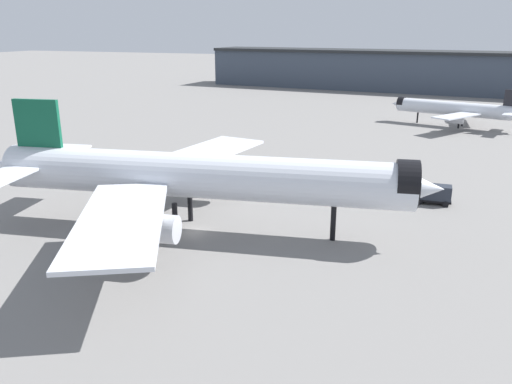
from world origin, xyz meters
name	(u,v)px	position (x,y,z in m)	size (l,w,h in m)	color
ground	(193,233)	(0.00, 0.00, 0.00)	(900.00, 900.00, 0.00)	slate
airliner_near_gate	(198,177)	(0.38, 1.21, 7.49)	(61.43, 55.46, 17.00)	silver
airliner_far_taxiway	(457,109)	(32.49, 94.21, 4.83)	(36.58, 32.67, 10.97)	silver
terminal_building	(466,72)	(35.79, 173.92, 8.72)	(222.30, 40.77, 31.48)	#3D4756
service_truck_front	(434,194)	(29.45, 23.67, 1.59)	(5.59, 2.78, 3.00)	black
baggage_tug_wing	(403,187)	(24.51, 27.77, 0.97)	(3.17, 3.56, 1.85)	black
baggage_cart_trailing	(73,173)	(-32.15, 15.35, 0.98)	(2.87, 2.83, 1.82)	black
traffic_cone_near_nose	(180,166)	(-17.89, 29.36, 0.28)	(0.45, 0.45, 0.56)	#F2600C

